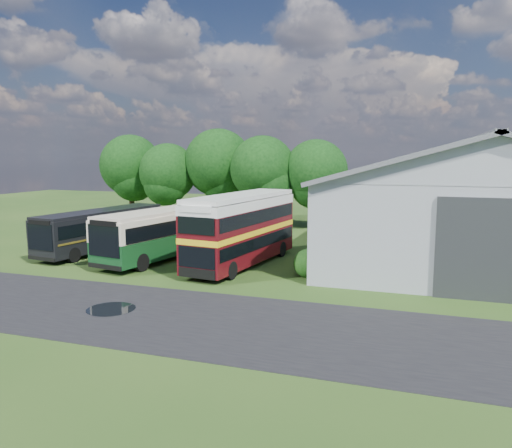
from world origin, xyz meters
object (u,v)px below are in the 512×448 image
at_px(bus_dark_single, 102,229).
at_px(storage_shed, 473,196).
at_px(bus_maroon_double, 242,230).
at_px(bus_green_single, 170,231).

bearing_deg(bus_dark_single, storage_shed, 23.40).
xyz_separation_m(storage_shed, bus_dark_single, (-25.39, -7.22, -2.56)).
distance_m(storage_shed, bus_maroon_double, 16.48).
xyz_separation_m(bus_green_single, bus_maroon_double, (5.59, -0.84, 0.49)).
distance_m(bus_maroon_double, bus_dark_single, 11.39).
relative_size(bus_green_single, bus_dark_single, 1.11).
bearing_deg(bus_dark_single, bus_green_single, 4.41).
relative_size(storage_shed, bus_dark_single, 2.21).
xyz_separation_m(storage_shed, bus_green_single, (-19.66, -7.53, -2.38)).
relative_size(storage_shed, bus_maroon_double, 2.29).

